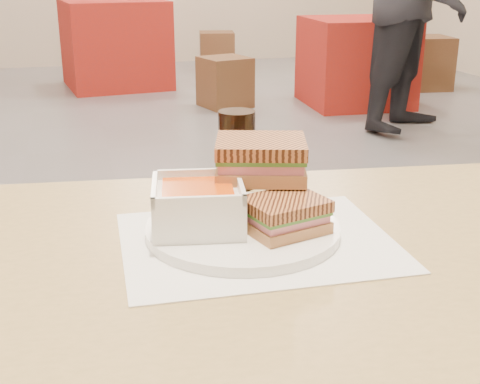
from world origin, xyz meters
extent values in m
cube|color=#A8884F|center=(0.05, -2.06, 0.73)|extent=(1.27, 0.84, 0.03)
cube|color=white|center=(0.03, -2.02, 0.75)|extent=(0.39, 0.31, 0.00)
cylinder|color=white|center=(0.02, -1.99, 0.76)|extent=(0.28, 0.28, 0.02)
cube|color=white|center=(-0.05, -1.98, 0.79)|extent=(0.15, 0.15, 0.05)
cube|color=#E05612|center=(-0.05, -1.98, 0.82)|extent=(0.11, 0.11, 0.01)
cube|color=white|center=(0.01, -1.99, 0.83)|extent=(0.03, 0.13, 0.01)
cube|color=white|center=(-0.11, -1.97, 0.83)|extent=(0.03, 0.13, 0.01)
cube|color=white|center=(-0.04, -1.92, 0.83)|extent=(0.13, 0.03, 0.01)
cube|color=white|center=(-0.06, -2.04, 0.83)|extent=(0.13, 0.03, 0.01)
cube|color=tan|center=(0.07, -2.03, 0.77)|extent=(0.13, 0.11, 0.02)
cube|color=#C36370|center=(0.07, -2.03, 0.79)|extent=(0.12, 0.10, 0.01)
cube|color=#386B23|center=(0.07, -2.03, 0.80)|extent=(0.12, 0.11, 0.01)
cube|color=#9D5C2E|center=(0.07, -2.03, 0.81)|extent=(0.13, 0.11, 0.02)
cube|color=tan|center=(0.06, -1.94, 0.83)|extent=(0.16, 0.14, 0.02)
cube|color=#C36370|center=(0.06, -1.94, 0.84)|extent=(0.15, 0.13, 0.01)
cube|color=#386B23|center=(0.06, -1.94, 0.85)|extent=(0.15, 0.14, 0.01)
cube|color=#9D5C2E|center=(0.06, -1.94, 0.87)|extent=(0.16, 0.14, 0.02)
cylinder|color=black|center=(0.06, -1.78, 0.82)|extent=(0.06, 0.06, 0.14)
cube|color=#A61D13|center=(2.11, 2.14, 0.35)|extent=(0.84, 0.84, 0.71)
cube|color=#A61D13|center=(0.25, 3.51, 0.40)|extent=(1.02, 1.02, 0.81)
cube|color=brown|center=(1.04, 2.33, 0.20)|extent=(0.45, 0.45, 0.41)
cube|color=brown|center=(3.06, 2.63, 0.24)|extent=(0.48, 0.48, 0.49)
cube|color=brown|center=(0.22, 3.81, 0.24)|extent=(0.50, 0.50, 0.48)
cube|color=brown|center=(1.42, 4.25, 0.21)|extent=(0.43, 0.43, 0.42)
camera|label=1|loc=(-0.21, -2.82, 1.12)|focal=48.04mm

